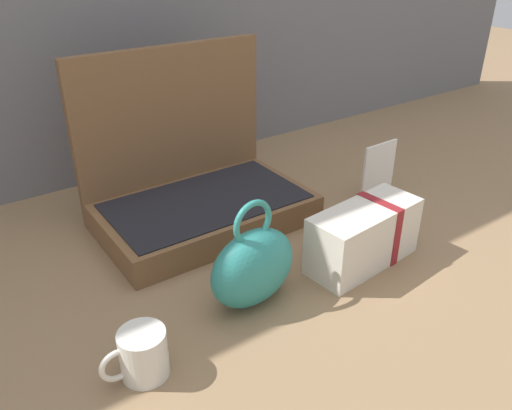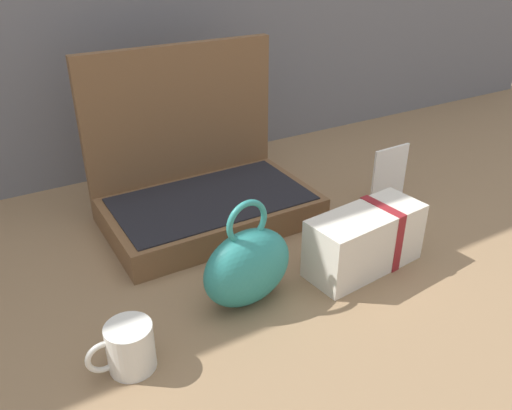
% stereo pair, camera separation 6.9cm
% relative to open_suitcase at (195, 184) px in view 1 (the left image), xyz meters
% --- Properties ---
extents(ground_plane, '(6.00, 6.00, 0.00)m').
position_rel_open_suitcase_xyz_m(ground_plane, '(0.02, -0.22, -0.09)').
color(ground_plane, '#8C6D4C').
extents(open_suitcase, '(0.47, 0.30, 0.39)m').
position_rel_open_suitcase_xyz_m(open_suitcase, '(0.00, 0.00, 0.00)').
color(open_suitcase, brown).
rests_on(open_suitcase, ground_plane).
extents(teal_pouch_handbag, '(0.19, 0.11, 0.21)m').
position_rel_open_suitcase_xyz_m(teal_pouch_handbag, '(-0.07, -0.34, -0.01)').
color(teal_pouch_handbag, teal).
rests_on(teal_pouch_handbag, ground_plane).
extents(cream_toiletry_bag, '(0.26, 0.12, 0.13)m').
position_rel_open_suitcase_xyz_m(cream_toiletry_bag, '(0.19, -0.36, -0.02)').
color(cream_toiletry_bag, silver).
rests_on(cream_toiletry_bag, ground_plane).
extents(coffee_mug, '(0.11, 0.08, 0.08)m').
position_rel_open_suitcase_xyz_m(coffee_mug, '(-0.31, -0.39, -0.05)').
color(coffee_mug, silver).
rests_on(coffee_mug, ground_plane).
extents(info_card_left, '(0.11, 0.01, 0.15)m').
position_rel_open_suitcase_xyz_m(info_card_left, '(0.43, -0.18, -0.01)').
color(info_card_left, white).
rests_on(info_card_left, ground_plane).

